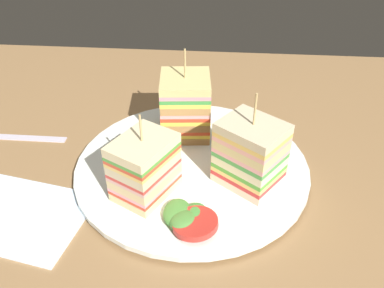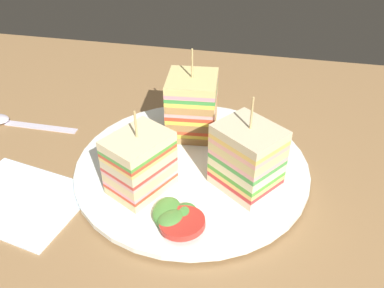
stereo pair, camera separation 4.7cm
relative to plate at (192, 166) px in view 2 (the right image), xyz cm
name	(u,v)px [view 2 (the right image)]	position (x,y,z in cm)	size (l,w,h in cm)	color
ground_plane	(192,176)	(0.00, 0.00, -1.64)	(114.13, 75.84, 1.80)	olive
plate	(192,166)	(0.00, 0.00, 0.00)	(28.79, 28.79, 1.22)	white
sandwich_wedge_0	(140,163)	(-4.71, -5.47, 4.02)	(7.76, 8.44, 10.27)	beige
sandwich_wedge_1	(247,158)	(6.74, -2.61, 4.43)	(8.77, 8.51, 11.64)	beige
sandwich_wedge_2	(192,106)	(-1.47, 7.08, 4.55)	(7.01, 7.40, 12.02)	#D4C684
salad_garnish	(176,218)	(0.40, -9.84, 1.12)	(6.00, 6.08, 1.59)	#4C8739
spoon	(8,121)	(-28.96, 5.16, -0.33)	(14.44, 2.66, 1.00)	silver
napkin	(19,199)	(-18.37, -9.31, -0.49)	(14.56, 10.64, 0.50)	white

